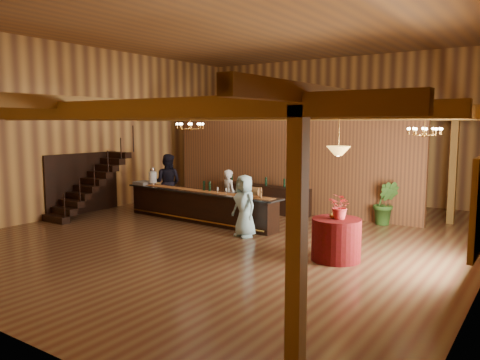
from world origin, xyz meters
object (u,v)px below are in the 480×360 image
Objects in this scene: raffle_drum at (256,192)px; chandelier_right at (424,131)px; backbar_shelf at (266,199)px; pendant_lamp at (338,151)px; round_table at (336,239)px; guest at (244,206)px; beverage_dispenser at (153,176)px; staff_second at (168,182)px; floor_plant at (386,203)px; chandelier_left at (190,126)px; bartender at (229,194)px; tasting_bar at (199,206)px.

raffle_drum is 4.55m from chandelier_right.
pendant_lamp is at bearing -40.16° from backbar_shelf.
guest reaches higher than round_table.
beverage_dispenser is 0.31× the size of staff_second.
round_table is 3.60m from chandelier_right.
round_table is 1.34× the size of chandelier_right.
pendant_lamp is 4.53m from floor_plant.
round_table is 1.34× the size of chandelier_left.
staff_second is at bearing 81.93° from beverage_dispenser.
pendant_lamp reaches higher than raffle_drum.
pendant_lamp is (0.00, 0.00, 1.94)m from round_table.
floor_plant is (-0.20, 4.18, 0.19)m from round_table.
pendant_lamp is at bearing -14.32° from chandelier_left.
pendant_lamp is (7.14, -1.63, 1.17)m from beverage_dispenser.
pendant_lamp is at bearing -12.84° from beverage_dispenser.
backbar_shelf is 3.95m from floor_plant.
staff_second reaches higher than raffle_drum.
raffle_drum is 3.97m from floor_plant.
backbar_shelf is 3.56× the size of pendant_lamp.
floor_plant is (2.68, 2.90, -0.47)m from raffle_drum.
floor_plant is at bearing -133.18° from bartender.
beverage_dispenser reaches higher than tasting_bar.
pendant_lamp reaches higher than floor_plant.
chandelier_left is 0.41× the size of staff_second.
pendant_lamp reaches higher than beverage_dispenser.
chandelier_right is at bearing -11.84° from backbar_shelf.
beverage_dispenser is 0.56× the size of round_table.
chandelier_left reaches higher than guest.
round_table is at bearing -12.71° from tasting_bar.
floor_plant reaches higher than tasting_bar.
chandelier_left is at bearing 132.96° from staff_second.
tasting_bar is at bearing 79.70° from bartender.
beverage_dispenser reaches higher than floor_plant.
backbar_shelf is at bearing 73.59° from tasting_bar.
bartender is (2.64, 0.64, -0.46)m from beverage_dispenser.
floor_plant is (-1.38, 1.70, -2.14)m from chandelier_right.
floor_plant reaches higher than round_table.
guest is at bearing -16.80° from tasting_bar.
raffle_drum is 0.42× the size of chandelier_left.
pendant_lamp is 0.46× the size of staff_second.
tasting_bar is at bearing 25.41° from chandelier_left.
backbar_shelf is at bearing 129.30° from guest.
chandelier_right is (6.44, 1.14, -0.11)m from chandelier_left.
chandelier_right is (8.31, 0.85, 1.56)m from beverage_dispenser.
chandelier_right is at bearing -155.03° from bartender.
bartender reaches higher than round_table.
bartender reaches higher than floor_plant.
beverage_dispenser is at bearing 178.75° from tasting_bar.
staff_second is (-7.05, 2.24, -1.43)m from pendant_lamp.
beverage_dispenser is 0.67× the size of pendant_lamp.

